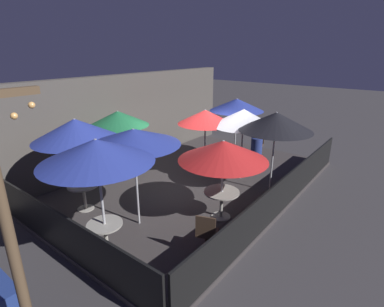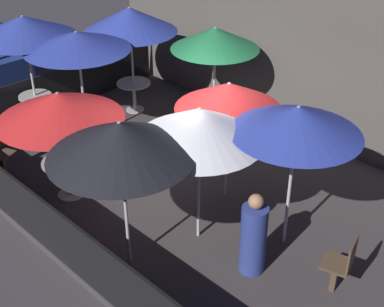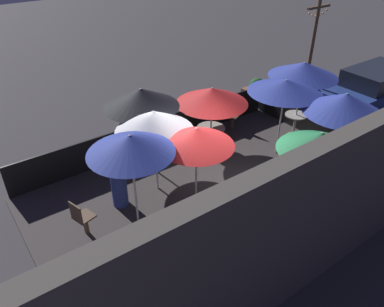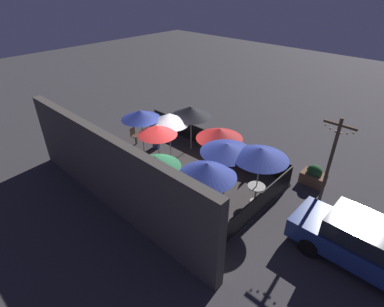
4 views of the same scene
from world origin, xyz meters
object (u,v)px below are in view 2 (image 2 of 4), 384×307
Objects in this scene: patio_umbrella_6 at (77,41)px; dining_table_0 at (36,103)px; patio_umbrella_7 at (215,38)px; patio_umbrella_4 at (120,140)px; patron_0 at (253,237)px; dining_table_1 at (134,88)px; patio_umbrella_5 at (297,120)px; patio_umbrella_1 at (130,20)px; patio_umbrella_2 at (59,106)px; patio_umbrella_0 at (24,27)px; patio_umbrella_3 at (199,125)px; patio_umbrella_8 at (229,96)px; dining_table_2 at (68,168)px; patio_chair_1 at (341,264)px.

patio_umbrella_6 is 3.08× the size of dining_table_0.
patio_umbrella_6 reaches higher than patio_umbrella_7.
patron_0 is (1.41, 1.18, -1.52)m from patio_umbrella_4.
dining_table_0 is 2.21m from dining_table_1.
dining_table_0 is at bearing -134.43° from patio_umbrella_7.
patio_umbrella_7 is at bearing 148.98° from patio_umbrella_5.
patio_umbrella_1 reaches higher than patio_umbrella_2.
patio_umbrella_3 is (5.12, -0.20, -0.25)m from patio_umbrella_0.
patio_umbrella_7 is 1.02× the size of patio_umbrella_8.
patio_umbrella_2 is 1.60× the size of patron_0.
patio_umbrella_4 reaches higher than patron_0.
patio_umbrella_6 is 5.25m from patron_0.
patio_umbrella_0 is 1.87× the size of patron_0.
patron_0 is at bearing -1.75° from patio_umbrella_0.
patio_umbrella_5 is 1.01× the size of patio_umbrella_6.
patio_umbrella_3 is at bearing -27.67° from dining_table_1.
patio_umbrella_5 is (1.39, 2.02, 0.05)m from patio_umbrella_4.
patio_umbrella_6 reaches higher than dining_table_2.
dining_table_2 is (-3.49, -1.65, -1.61)m from patio_umbrella_5.
patio_umbrella_7 reaches higher than dining_table_2.
patio_umbrella_0 is at bearing -156.21° from patron_0.
patio_chair_1 is (2.57, 1.66, -1.59)m from patio_umbrella_4.
patio_umbrella_1 reaches higher than dining_table_1.
patron_0 is (3.52, 0.81, 0.03)m from dining_table_2.
patio_umbrella_8 is 3.10m from dining_table_2.
patio_umbrella_7 is (-3.49, 2.10, -0.15)m from patio_umbrella_5.
patio_umbrella_7 is 1.68× the size of patron_0.
patio_umbrella_1 is 2.55× the size of patio_chair_1.
patio_umbrella_3 is at bearing 74.92° from patio_umbrella_4.
patio_umbrella_0 is at bearing -90.00° from dining_table_0.
patio_umbrella_8 is 2.30× the size of patio_chair_1.
patio_umbrella_4 is at bearing -9.89° from dining_table_2.
patio_umbrella_6 is 3.49m from patio_umbrella_8.
patio_umbrella_1 reaches higher than patio_umbrella_3.
dining_table_0 is (-1.24, -0.41, -1.58)m from patio_umbrella_6.
patio_umbrella_3 is 0.96× the size of patio_umbrella_5.
patio_chair_1 is (6.53, -1.74, -0.02)m from dining_table_1.
patron_0 is at bearing -22.56° from patio_umbrella_1.
patio_umbrella_4 is 4.63m from patio_umbrella_7.
dining_table_0 is 2.88m from dining_table_2.
dining_table_2 is (1.85, -3.04, 0.01)m from dining_table_1.
dining_table_0 is at bearing 159.65° from patio_umbrella_2.
patio_umbrella_5 is at bearing -14.54° from patio_umbrella_1.
patio_chair_1 is (1.18, -0.36, -1.64)m from patio_umbrella_5.
patio_umbrella_1 is 1.99m from patio_umbrella_7.
dining_table_2 is (2.70, -1.00, -1.70)m from patio_umbrella_0.
patio_umbrella_1 is at bearing 165.46° from patio_umbrella_5.
patio_umbrella_7 is at bearing 117.05° from patio_umbrella_4.
patio_chair_1 is (7.37, 0.30, -1.74)m from patio_umbrella_0.
patio_umbrella_1 is at bearing 121.35° from patio_umbrella_2.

